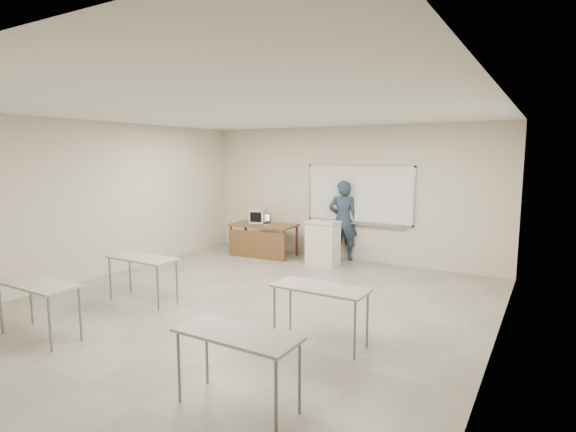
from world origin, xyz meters
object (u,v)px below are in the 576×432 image
Objects in this scene: instructor_desk at (261,233)px; podium at (323,243)px; crt_monitor at (258,216)px; whiteboard at (359,195)px; presenter at (343,220)px; keyboard at (327,222)px; laptop at (264,221)px; mouse at (266,225)px.

podium is (1.60, 0.01, -0.08)m from instructor_desk.
whiteboard is at bearing -3.65° from crt_monitor.
presenter is (1.77, 0.69, 0.34)m from instructor_desk.
keyboard is (0.15, -0.12, 0.48)m from podium.
keyboard is at bearing -26.45° from crt_monitor.
keyboard reaches higher than podium.
laptop is (-1.70, 0.25, 0.33)m from podium.
whiteboard is 2.61× the size of podium.
keyboard is at bearing -7.71° from instructor_desk.
instructor_desk is at bearing -159.62° from whiteboard.
crt_monitor is 2.03m from keyboard.
keyboard is 0.25× the size of presenter.
instructor_desk is 3.41× the size of keyboard.
laptop is (-0.10, 0.27, 0.25)m from instructor_desk.
mouse is at bearing -165.80° from keyboard.
laptop is at bearing -176.48° from keyboard.
laptop reaches higher than mouse.
podium is (-0.50, -0.77, -1.00)m from whiteboard.
podium is at bearing -23.60° from crt_monitor.
crt_monitor reaches higher than mouse.
whiteboard is at bearing -0.50° from laptop.
crt_monitor reaches higher than instructor_desk.
whiteboard is at bearing 83.43° from keyboard.
mouse is (0.45, -0.33, -0.14)m from crt_monitor.
whiteboard is 8.08× the size of laptop.
instructor_desk is at bearing -168.58° from keyboard.
presenter reaches higher than laptop.
whiteboard is 1.38× the size of presenter.
instructor_desk is at bearing -60.18° from crt_monitor.
presenter is at bearing -4.05° from crt_monitor.
podium is 1.43m from mouse.
laptop is 0.47m from mouse.
laptop is 1.92m from presenter.
instructor_desk is 1.80m from keyboard.
podium reaches higher than mouse.
podium is at bearing 156.28° from keyboard.
instructor_desk is 5.01× the size of laptop.
laptop is at bearing 171.34° from podium.
keyboard is (2.00, -0.35, 0.05)m from crt_monitor.
whiteboard reaches higher than instructor_desk.
crt_monitor is 0.57m from mouse.
laptop is 1.89m from keyboard.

